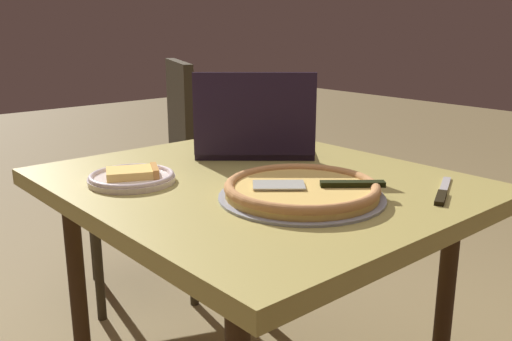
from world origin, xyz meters
TOP-DOWN VIEW (x-y plane):
  - dining_table at (0.00, 0.00)m, footprint 1.00×0.87m
  - laptop at (-0.20, 0.16)m, footprint 0.41×0.41m
  - pizza_plate at (-0.17, -0.26)m, footprint 0.21×0.21m
  - pizza_tray at (0.19, -0.03)m, footprint 0.37×0.37m
  - table_knife at (0.38, 0.23)m, footprint 0.12×0.22m
  - chair_near at (-0.85, 0.21)m, footprint 0.52×0.52m

SIDE VIEW (x-z plane):
  - chair_near at x=-0.85m, z-range 0.06..1.00m
  - dining_table at x=0.00m, z-range 0.28..0.99m
  - table_knife at x=0.38m, z-range 0.70..0.71m
  - pizza_plate at x=-0.17m, z-range 0.70..0.74m
  - pizza_tray at x=0.19m, z-range 0.70..0.74m
  - laptop at x=-0.20m, z-range 0.63..0.88m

